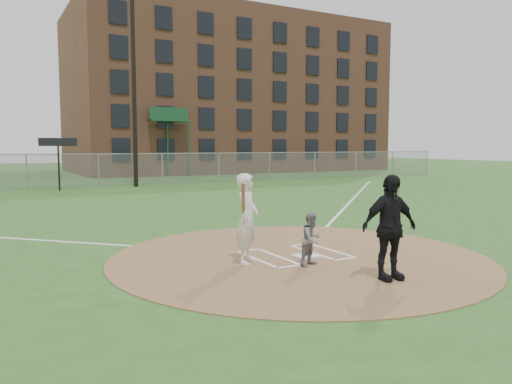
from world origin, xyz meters
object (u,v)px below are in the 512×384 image
umpire (389,227)px  catcher (312,239)px  home_plate (306,256)px  batter_at_plate (247,218)px

umpire → catcher: bearing=117.7°
home_plate → batter_at_plate: bearing=176.0°
umpire → batter_at_plate: bearing=131.8°
home_plate → catcher: size_ratio=0.45×
home_plate → umpire: bearing=-83.1°
home_plate → umpire: size_ratio=0.25×
home_plate → batter_at_plate: batter_at_plate is taller
home_plate → umpire: umpire is taller
home_plate → catcher: bearing=-115.7°
catcher → umpire: size_ratio=0.56×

